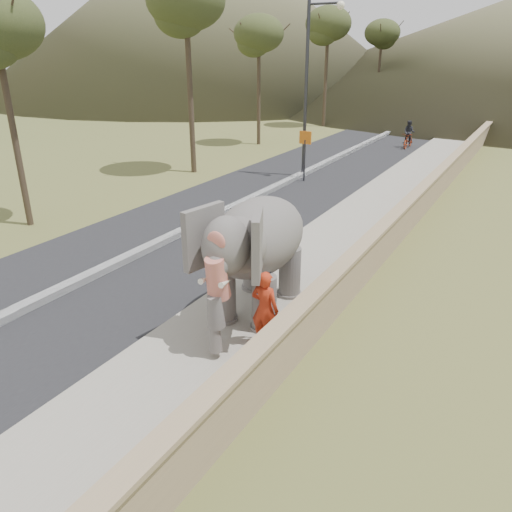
# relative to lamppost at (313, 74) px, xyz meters

# --- Properties ---
(ground) EXTENTS (160.00, 160.00, 0.00)m
(ground) POSITION_rel_lamppost_xyz_m (4.69, -16.88, -4.87)
(ground) COLOR olive
(ground) RESTS_ON ground
(road) EXTENTS (7.00, 120.00, 0.03)m
(road) POSITION_rel_lamppost_xyz_m (-0.31, -6.88, -4.86)
(road) COLOR black
(road) RESTS_ON ground
(median) EXTENTS (0.35, 120.00, 0.22)m
(median) POSITION_rel_lamppost_xyz_m (-0.31, -6.88, -4.76)
(median) COLOR black
(median) RESTS_ON ground
(walkway) EXTENTS (3.00, 120.00, 0.15)m
(walkway) POSITION_rel_lamppost_xyz_m (4.69, -6.88, -4.80)
(walkway) COLOR #9E9687
(walkway) RESTS_ON ground
(parapet) EXTENTS (0.30, 120.00, 1.10)m
(parapet) POSITION_rel_lamppost_xyz_m (6.34, -6.88, -4.32)
(parapet) COLOR tan
(parapet) RESTS_ON ground
(lamppost) EXTENTS (1.76, 0.36, 8.00)m
(lamppost) POSITION_rel_lamppost_xyz_m (0.00, 0.00, 0.00)
(lamppost) COLOR #333238
(lamppost) RESTS_ON ground
(signboard) EXTENTS (0.60, 0.08, 2.40)m
(signboard) POSITION_rel_lamppost_xyz_m (0.19, -0.97, -3.23)
(signboard) COLOR #2D2D33
(signboard) RESTS_ON ground
(hill_left) EXTENTS (60.00, 60.00, 22.00)m
(hill_left) POSITION_rel_lamppost_xyz_m (-33.31, 38.12, 6.13)
(hill_left) COLOR brown
(hill_left) RESTS_ON ground
(elephant_and_man) EXTENTS (2.50, 4.18, 2.86)m
(elephant_and_man) POSITION_rel_lamppost_xyz_m (4.71, -13.38, -3.30)
(elephant_and_man) COLOR slate
(elephant_and_man) RESTS_ON ground
(motorcyclist) EXTENTS (0.73, 1.81, 1.74)m
(motorcyclist) POSITION_rel_lamppost_xyz_m (2.35, 10.33, -4.21)
(motorcyclist) COLOR maroon
(motorcyclist) RESTS_ON ground
(trees) EXTENTS (47.71, 43.39, 9.65)m
(trees) POSITION_rel_lamppost_xyz_m (3.90, 11.07, -0.69)
(trees) COLOR #473828
(trees) RESTS_ON ground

